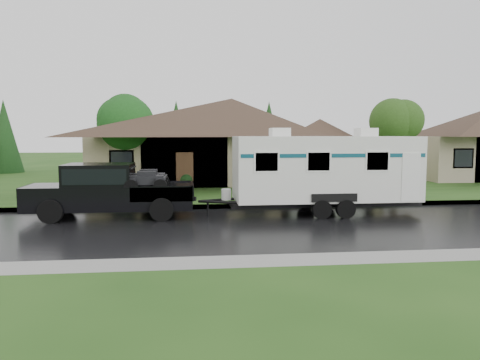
% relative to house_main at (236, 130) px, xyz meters
% --- Properties ---
extents(ground, '(140.00, 140.00, 0.00)m').
position_rel_house_main_xyz_m(ground, '(-2.29, -13.84, -3.59)').
color(ground, '#254D18').
rests_on(ground, ground).
extents(road, '(140.00, 8.00, 0.01)m').
position_rel_house_main_xyz_m(road, '(-2.29, -15.84, -3.59)').
color(road, black).
rests_on(road, ground).
extents(curb, '(140.00, 0.50, 0.15)m').
position_rel_house_main_xyz_m(curb, '(-2.29, -11.59, -3.52)').
color(curb, gray).
rests_on(curb, ground).
extents(lawn, '(140.00, 26.00, 0.15)m').
position_rel_house_main_xyz_m(lawn, '(-2.29, 1.16, -3.52)').
color(lawn, '#254D18').
rests_on(lawn, ground).
extents(house_main, '(19.44, 10.80, 6.90)m').
position_rel_house_main_xyz_m(house_main, '(0.00, 0.00, 0.00)').
color(house_main, gray).
rests_on(house_main, lawn).
extents(tree_left_green, '(3.41, 3.41, 5.64)m').
position_rel_house_main_xyz_m(tree_left_green, '(-7.13, -4.45, 0.47)').
color(tree_left_green, '#382B1E').
rests_on(tree_left_green, lawn).
extents(tree_right_green, '(3.22, 3.22, 5.33)m').
position_rel_house_main_xyz_m(tree_right_green, '(9.13, -5.15, 0.25)').
color(tree_right_green, '#382B1E').
rests_on(tree_right_green, lawn).
extents(shrub_row, '(13.60, 1.00, 1.00)m').
position_rel_house_main_xyz_m(shrub_row, '(-0.29, -4.54, -2.94)').
color(shrub_row, '#143814').
rests_on(shrub_row, lawn).
extents(pickup_truck, '(6.42, 2.44, 2.14)m').
position_rel_house_main_xyz_m(pickup_truck, '(-6.50, -13.44, -2.44)').
color(pickup_truck, black).
rests_on(pickup_truck, ground).
extents(travel_trailer, '(7.92, 2.78, 3.55)m').
position_rel_house_main_xyz_m(travel_trailer, '(2.32, -13.44, -1.71)').
color(travel_trailer, silver).
rests_on(travel_trailer, ground).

